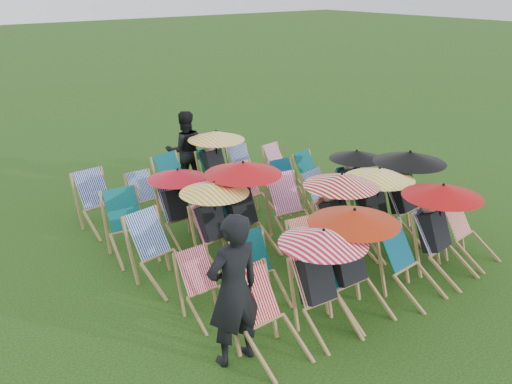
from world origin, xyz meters
TOP-DOWN VIEW (x-y plane):
  - ground at (0.00, 0.00)m, footprint 100.00×100.00m
  - deckchair_0 at (-1.92, -2.18)m, footprint 0.69×0.94m
  - deckchair_1 at (-1.06, -2.18)m, footprint 1.11×1.16m
  - deckchair_2 at (-0.45, -2.12)m, footprint 1.19×1.23m
  - deckchair_3 at (0.47, -2.33)m, footprint 0.71×0.94m
  - deckchair_4 at (1.32, -2.22)m, footprint 1.16×1.24m
  - deckchair_5 at (2.06, -2.20)m, footprint 0.72×0.93m
  - deckchair_6 at (-2.05, -1.05)m, footprint 0.56×0.78m
  - deckchair_7 at (-1.26, -1.16)m, footprint 0.69×0.89m
  - deckchair_8 at (-0.28, -1.19)m, footprint 0.66×0.85m
  - deckchair_9 at (0.49, -1.01)m, footprint 1.17×1.27m
  - deckchair_10 at (1.23, -1.08)m, footprint 1.13×1.19m
  - deckchair_11 at (2.09, -1.02)m, footprint 1.22×1.30m
  - deckchair_12 at (-2.08, 0.09)m, footprint 0.81×1.02m
  - deckchair_13 at (-1.08, 0.14)m, footprint 1.07×1.13m
  - deckchair_14 at (-0.50, 0.18)m, footprint 1.23×1.31m
  - deckchair_15 at (0.44, 0.10)m, footprint 0.79×1.02m
  - deckchair_16 at (1.25, 0.06)m, footprint 0.78×0.97m
  - deckchair_17 at (2.05, 0.16)m, footprint 1.01×1.06m
  - deckchair_18 at (-2.04, 1.16)m, footprint 0.77×0.99m
  - deckchair_19 at (-1.10, 1.20)m, footprint 1.01×1.05m
  - deckchair_20 at (-0.32, 1.14)m, footprint 0.68×0.90m
  - deckchair_21 at (0.42, 1.16)m, footprint 0.74×0.96m
  - deckchair_22 at (1.29, 1.15)m, footprint 0.64×0.84m
  - deckchair_23 at (1.98, 1.17)m, footprint 0.72×0.91m
  - deckchair_24 at (-1.99, 2.39)m, footprint 0.73×0.96m
  - deckchair_25 at (-1.15, 2.30)m, footprint 0.55×0.77m
  - deckchair_26 at (-0.43, 2.31)m, footprint 0.85×1.05m
  - deckchair_27 at (0.52, 2.43)m, footprint 1.13×1.21m
  - deckchair_28 at (1.19, 2.34)m, footprint 0.66×0.88m
  - deckchair_29 at (2.02, 2.27)m, footprint 0.64×0.81m
  - person_left at (-2.30, -2.01)m, footprint 0.69×0.46m
  - person_rear at (0.25, 3.26)m, footprint 0.95×0.83m

SIDE VIEW (x-z plane):
  - ground at x=0.00m, z-range 0.00..0.00m
  - deckchair_29 at x=2.02m, z-range 0.00..0.81m
  - deckchair_25 at x=-1.15m, z-range 0.00..0.83m
  - deckchair_6 at x=-2.05m, z-range 0.00..0.84m
  - deckchair_8 at x=-0.28m, z-range 0.00..0.85m
  - deckchair_22 at x=1.29m, z-range 0.00..0.86m
  - deckchair_7 at x=-1.26m, z-range 0.00..0.89m
  - deckchair_23 at x=1.98m, z-range 0.00..0.90m
  - deckchair_28 at x=1.19m, z-range 0.00..0.90m
  - deckchair_20 at x=-0.32m, z-range 0.00..0.93m
  - deckchair_5 at x=2.06m, z-range 0.00..0.94m
  - deckchair_16 at x=1.25m, z-range 0.00..0.95m
  - deckchair_3 at x=0.47m, z-range 0.00..0.96m
  - deckchair_21 at x=0.42m, z-range 0.00..0.97m
  - deckchair_0 at x=-1.92m, z-range 0.00..0.99m
  - deckchair_24 at x=-1.99m, z-range 0.00..0.99m
  - deckchair_12 at x=-2.08m, z-range 0.00..1.00m
  - deckchair_18 at x=-2.04m, z-range 0.00..1.00m
  - deckchair_26 at x=-0.43m, z-range 0.00..1.02m
  - deckchair_15 at x=0.44m, z-range 0.00..1.03m
  - deckchair_17 at x=2.05m, z-range 0.03..1.23m
  - deckchair_19 at x=-1.10m, z-range 0.03..1.23m
  - deckchair_13 at x=-1.08m, z-range 0.04..1.30m
  - deckchair_1 at x=-1.06m, z-range 0.04..1.35m
  - deckchair_27 at x=0.52m, z-range 0.04..1.37m
  - deckchair_10 at x=1.23m, z-range 0.04..1.38m
  - deckchair_4 at x=1.32m, z-range 0.04..1.41m
  - deckchair_9 at x=0.49m, z-range 0.04..1.42m
  - deckchair_2 at x=-0.45m, z-range 0.04..1.45m
  - deckchair_11 at x=2.09m, z-range 0.04..1.48m
  - deckchair_14 at x=-0.50m, z-range 0.04..1.50m
  - person_rear at x=0.25m, z-range 0.00..1.65m
  - person_left at x=-2.30m, z-range 0.00..1.84m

